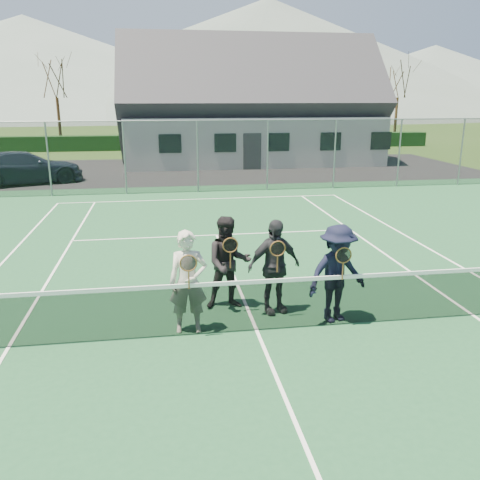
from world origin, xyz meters
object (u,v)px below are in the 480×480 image
at_px(car_c, 24,168).
at_px(player_b, 229,263).
at_px(player_d, 337,274).
at_px(player_a, 188,282).
at_px(player_c, 274,267).
at_px(clubhouse, 249,96).
at_px(tennis_net, 257,303).

relative_size(car_c, player_b, 2.89).
bearing_deg(player_b, player_d, -26.23).
relative_size(player_a, player_d, 1.00).
relative_size(player_c, player_d, 1.00).
xyz_separation_m(clubhouse, player_b, (-4.34, -22.89, -3.07)).
bearing_deg(tennis_net, player_a, 171.06).
bearing_deg(player_d, car_c, 119.07).
xyz_separation_m(tennis_net, player_c, (0.46, 0.76, 0.38)).
distance_m(car_c, player_a, 18.08).
height_order(car_c, player_a, player_a).
distance_m(tennis_net, player_a, 1.23).
height_order(tennis_net, clubhouse, clubhouse).
height_order(player_b, player_c, same).
distance_m(car_c, clubhouse, 14.14).
relative_size(tennis_net, player_d, 6.49).
distance_m(car_c, player_b, 17.56).
bearing_deg(clubhouse, player_c, -98.65).
bearing_deg(player_d, tennis_net, -172.15).
bearing_deg(player_a, tennis_net, -8.94).
bearing_deg(player_a, car_c, 111.68).
relative_size(player_a, player_c, 1.00).
distance_m(clubhouse, player_c, 23.70).
height_order(car_c, player_d, player_d).
bearing_deg(tennis_net, car_c, 114.77).
relative_size(player_b, player_d, 1.00).
distance_m(player_a, player_c, 1.72).
xyz_separation_m(player_a, player_d, (2.65, 0.02, -0.00)).
xyz_separation_m(player_b, player_c, (0.81, -0.34, 0.00)).
bearing_deg(player_c, clubhouse, 81.35).
xyz_separation_m(car_c, clubhouse, (11.84, 7.02, 3.24)).
xyz_separation_m(player_a, player_c, (1.62, 0.58, -0.00)).
bearing_deg(tennis_net, player_c, 58.70).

